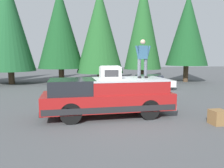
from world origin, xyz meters
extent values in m
plane|color=#4C4F51|center=(0.00, 0.00, 0.00)|extent=(90.00, 90.00, 0.00)
cube|color=maroon|center=(0.40, 0.37, 0.70)|extent=(2.00, 5.50, 0.70)
cube|color=#232326|center=(0.40, 0.37, 0.51)|extent=(2.01, 5.39, 0.24)
cube|color=black|center=(0.40, 1.88, 1.35)|extent=(1.84, 1.87, 0.60)
cube|color=maroon|center=(0.40, -0.51, 1.31)|extent=(1.92, 3.19, 0.52)
cube|color=#B7BABF|center=(0.40, -0.51, 1.61)|extent=(1.94, 3.19, 0.08)
cube|color=#232326|center=(0.40, 3.06, 0.43)|extent=(1.96, 0.16, 0.20)
cube|color=#B2B5BA|center=(0.40, -2.32, 0.43)|extent=(1.96, 0.16, 0.20)
cylinder|color=black|center=(-0.45, 1.97, 0.42)|extent=(0.30, 0.84, 0.84)
cylinder|color=black|center=(1.25, 1.97, 0.42)|extent=(0.30, 0.84, 0.84)
cylinder|color=black|center=(-0.45, -1.22, 0.42)|extent=(0.30, 0.84, 0.84)
cylinder|color=black|center=(1.25, -1.22, 0.42)|extent=(0.30, 0.84, 0.84)
cube|color=silver|center=(0.24, 0.29, 1.91)|extent=(0.64, 0.84, 0.52)
cube|color=#2D2D30|center=(-0.08, 0.29, 1.91)|extent=(0.01, 0.59, 0.29)
cube|color=#99999E|center=(0.24, 0.29, 2.19)|extent=(0.58, 0.76, 0.04)
cylinder|color=#4C515B|center=(0.42, -1.36, 2.07)|extent=(0.15, 0.15, 0.84)
cube|color=black|center=(0.38, -1.36, 1.69)|extent=(0.26, 0.11, 0.08)
cylinder|color=#4C515B|center=(0.42, -1.06, 2.07)|extent=(0.15, 0.15, 0.84)
cube|color=black|center=(0.38, -1.06, 1.69)|extent=(0.26, 0.11, 0.08)
cube|color=#335B7A|center=(0.42, -1.21, 2.78)|extent=(0.24, 0.40, 0.58)
sphere|color=beige|center=(0.42, -1.21, 3.23)|extent=(0.22, 0.22, 0.22)
cylinder|color=#335B7A|center=(0.39, -1.45, 2.78)|extent=(0.09, 0.23, 0.58)
cylinder|color=#335B7A|center=(0.39, -0.96, 2.78)|extent=(0.09, 0.23, 0.58)
cube|color=white|center=(7.55, -4.18, 0.49)|extent=(1.64, 4.10, 0.50)
cube|color=#282D38|center=(7.55, -4.28, 0.95)|extent=(1.31, 1.89, 0.42)
cylinder|color=black|center=(6.83, -2.91, 0.31)|extent=(0.20, 0.62, 0.62)
cylinder|color=black|center=(8.27, -2.91, 0.31)|extent=(0.20, 0.62, 0.62)
cylinder|color=black|center=(6.83, -5.45, 0.31)|extent=(0.20, 0.62, 0.62)
cylinder|color=black|center=(8.27, -5.45, 0.31)|extent=(0.20, 0.62, 0.62)
cube|color=olive|center=(-1.64, -3.57, 0.28)|extent=(0.56, 0.56, 0.56)
cylinder|color=#4C3826|center=(12.02, -10.04, 0.86)|extent=(0.50, 0.50, 1.72)
cone|color=#194C23|center=(12.02, -10.04, 5.36)|extent=(4.20, 4.20, 7.29)
cylinder|color=#4C3826|center=(13.51, -5.82, 0.66)|extent=(0.47, 0.47, 1.31)
cone|color=#235B28|center=(13.51, -5.82, 5.88)|extent=(3.91, 3.91, 9.14)
cylinder|color=#4C3826|center=(13.03, -1.18, 0.51)|extent=(0.56, 0.56, 1.02)
cone|color=#235B28|center=(13.03, -1.18, 5.16)|extent=(4.64, 4.64, 8.29)
cylinder|color=#4C3826|center=(13.96, 2.62, 0.73)|extent=(0.54, 0.54, 1.46)
cone|color=#194C23|center=(13.96, 2.62, 5.43)|extent=(4.51, 4.51, 7.95)
cylinder|color=#4C3826|center=(13.62, 7.29, 0.63)|extent=(0.55, 0.55, 1.26)
cone|color=#1E562D|center=(13.62, 7.29, 5.67)|extent=(4.59, 4.59, 8.82)
camera|label=1|loc=(-8.91, 2.08, 2.57)|focal=35.42mm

